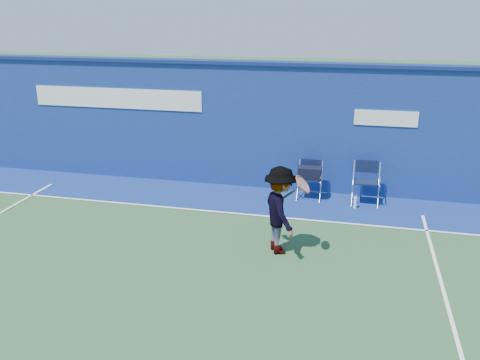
% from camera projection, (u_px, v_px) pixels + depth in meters
% --- Properties ---
extents(ground, '(80.00, 80.00, 0.00)m').
position_uv_depth(ground, '(158.00, 285.00, 8.25)').
color(ground, '#2A502D').
rests_on(ground, ground).
extents(stadium_wall, '(24.00, 0.50, 3.08)m').
position_uv_depth(stadium_wall, '(234.00, 124.00, 12.54)').
color(stadium_wall, navy).
rests_on(stadium_wall, ground).
extents(out_of_bounds_strip, '(24.00, 1.80, 0.01)m').
position_uv_depth(out_of_bounds_strip, '(223.00, 198.00, 12.03)').
color(out_of_bounds_strip, navy).
rests_on(out_of_bounds_strip, ground).
extents(court_lines, '(24.00, 12.00, 0.01)m').
position_uv_depth(court_lines, '(171.00, 267.00, 8.80)').
color(court_lines, white).
rests_on(court_lines, out_of_bounds_strip).
extents(directors_chair_left, '(0.54, 0.48, 0.89)m').
position_uv_depth(directors_chair_left, '(309.00, 183.00, 11.87)').
color(directors_chair_left, silver).
rests_on(directors_chair_left, ground).
extents(directors_chair_right, '(0.58, 0.52, 0.97)m').
position_uv_depth(directors_chair_right, '(365.00, 191.00, 11.59)').
color(directors_chair_right, silver).
rests_on(directors_chair_right, ground).
extents(water_bottle, '(0.07, 0.07, 0.26)m').
position_uv_depth(water_bottle, '(355.00, 203.00, 11.36)').
color(water_bottle, white).
rests_on(water_bottle, ground).
extents(tennis_player, '(1.05, 1.21, 1.63)m').
position_uv_depth(tennis_player, '(280.00, 210.00, 9.13)').
color(tennis_player, '#EA4738').
rests_on(tennis_player, ground).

